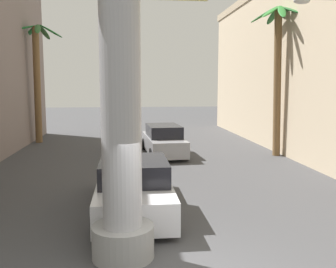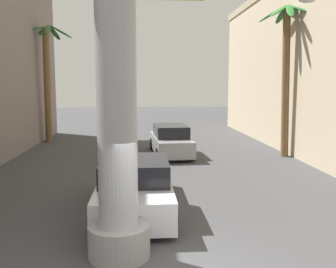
{
  "view_description": "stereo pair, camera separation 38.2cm",
  "coord_description": "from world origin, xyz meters",
  "px_view_note": "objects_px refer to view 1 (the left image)",
  "views": [
    {
      "loc": [
        -1.08,
        -6.18,
        3.65
      ],
      "look_at": [
        0.0,
        3.64,
        2.34
      ],
      "focal_mm": 40.0,
      "sensor_mm": 36.0,
      "label": 1
    },
    {
      "loc": [
        -0.7,
        -6.21,
        3.65
      ],
      "look_at": [
        0.0,
        3.64,
        2.34
      ],
      "focal_mm": 40.0,
      "sensor_mm": 36.0,
      "label": 2
    }
  ],
  "objects_px": {
    "car_far": "(164,141)",
    "palm_tree_far_left": "(37,74)",
    "palm_tree_mid_right": "(278,63)",
    "neon_sign_pole": "(120,9)",
    "car_lead": "(134,186)"
  },
  "relations": [
    {
      "from": "car_lead",
      "to": "palm_tree_mid_right",
      "type": "xyz_separation_m",
      "value": [
        7.44,
        7.77,
        4.02
      ]
    },
    {
      "from": "neon_sign_pole",
      "to": "palm_tree_far_left",
      "type": "relative_size",
      "value": 1.52
    },
    {
      "from": "neon_sign_pole",
      "to": "car_lead",
      "type": "distance_m",
      "value": 5.35
    },
    {
      "from": "car_far",
      "to": "neon_sign_pole",
      "type": "bearing_deg",
      "value": -99.76
    },
    {
      "from": "car_lead",
      "to": "palm_tree_far_left",
      "type": "bearing_deg",
      "value": 112.7
    },
    {
      "from": "palm_tree_mid_right",
      "to": "palm_tree_far_left",
      "type": "height_order",
      "value": "palm_tree_mid_right"
    },
    {
      "from": "car_far",
      "to": "palm_tree_far_left",
      "type": "relative_size",
      "value": 0.65
    },
    {
      "from": "neon_sign_pole",
      "to": "car_far",
      "type": "height_order",
      "value": "neon_sign_pole"
    },
    {
      "from": "neon_sign_pole",
      "to": "car_far",
      "type": "relative_size",
      "value": 2.33
    },
    {
      "from": "car_far",
      "to": "palm_tree_far_left",
      "type": "distance_m",
      "value": 9.49
    },
    {
      "from": "neon_sign_pole",
      "to": "car_far",
      "type": "xyz_separation_m",
      "value": [
        2.0,
        11.64,
        -4.38
      ]
    },
    {
      "from": "palm_tree_far_left",
      "to": "palm_tree_mid_right",
      "type": "bearing_deg",
      "value": -23.52
    },
    {
      "from": "palm_tree_mid_right",
      "to": "palm_tree_far_left",
      "type": "distance_m",
      "value": 14.26
    },
    {
      "from": "car_far",
      "to": "palm_tree_mid_right",
      "type": "relative_size",
      "value": 0.63
    },
    {
      "from": "neon_sign_pole",
      "to": "car_lead",
      "type": "relative_size",
      "value": 2.14
    }
  ]
}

